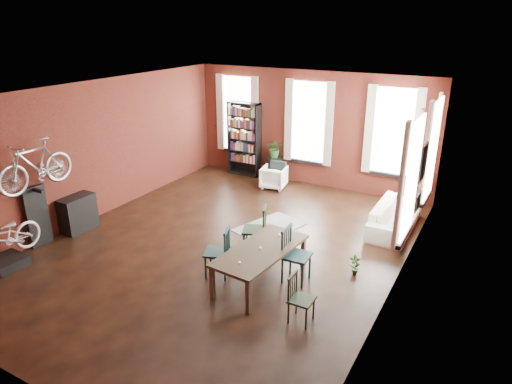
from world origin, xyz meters
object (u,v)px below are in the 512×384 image
Objects in this scene: dining_table at (261,265)px; dining_chair_d at (297,255)px; dining_chair_c at (302,299)px; console_table at (78,213)px; dining_chair_a at (217,252)px; cream_sofa at (396,212)px; plant_stand at (274,168)px; bookshelf at (244,139)px; bike_trainer at (7,263)px; white_armchair at (274,176)px; dining_chair_b at (255,230)px.

dining_table is 0.67m from dining_chair_d.
console_table is (-5.75, 0.63, -0.00)m from dining_chair_c.
dining_chair_c is (1.92, -0.52, -0.08)m from dining_chair_a.
cream_sofa reaches higher than plant_stand.
bookshelf is 1.27m from plant_stand.
dining_chair_d is (-0.57, 1.05, 0.11)m from dining_chair_c.
dining_table is at bearing -65.47° from plant_stand.
dining_chair_c is 1.16× the size of plant_stand.
bike_trainer is (-5.07, -2.27, -0.42)m from dining_chair_d.
dining_chair_a reaches higher than dining_table.
console_table is (-6.23, -3.50, -0.01)m from cream_sofa.
plant_stand reaches higher than bike_trainer.
bookshelf is (-4.47, 5.83, 0.70)m from dining_chair_c.
console_table is (-1.28, -5.20, -0.70)m from bookshelf.
dining_chair_a reaches higher than cream_sofa.
dining_chair_d is at bearing 161.14° from cream_sofa.
dining_table is 1.91× the size of dining_chair_d.
dining_chair_c is 1.19× the size of white_armchair.
dining_chair_d reaches higher than console_table.
bookshelf is 3.27× the size of white_armchair.
white_armchair is at bearing 73.39° from cream_sofa.
bike_trainer is 1.88m from console_table.
dining_chair_c is at bearing -154.15° from dining_chair_d.
dining_chair_a is at bearing -73.91° from plant_stand.
dining_chair_d is 1.28× the size of console_table.
plant_stand is at bearing 179.80° from dining_chair_b.
cream_sofa is at bearing -6.79° from dining_chair_c.
dining_chair_d is at bearing 112.33° from white_armchair.
console_table is at bearing 50.94° from white_armchair.
cream_sofa is at bearing 70.39° from dining_table.
cream_sofa is at bearing -21.29° from dining_chair_d.
plant_stand reaches higher than dining_table.
cream_sofa is at bearing 116.00° from dining_chair_b.
console_table is (-5.18, -0.42, -0.11)m from dining_chair_d.
bike_trainer is at bearing 59.32° from white_armchair.
bookshelf is 2.75× the size of console_table.
dining_chair_d reaches higher than dining_table.
dining_table is 5.64m from plant_stand.
dining_chair_d is at bearing 4.69° from console_table.
console_table is at bearing -173.84° from dining_table.
white_armchair is at bearing 174.51° from dining_chair_a.
bookshelf is at bearing 36.81° from dining_chair_d.
dining_table is at bearing 120.75° from dining_chair_d.
dining_chair_c is at bearing 111.64° from white_armchair.
dining_table is at bearing 57.67° from dining_chair_c.
cream_sofa is (2.40, 3.61, -0.07)m from dining_chair_a.
dining_chair_a reaches higher than plant_stand.
dining_chair_a is (-0.81, -0.18, 0.15)m from dining_table.
bookshelf reaches higher than dining_chair_a.
dining_chair_b reaches higher than dining_chair_a.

